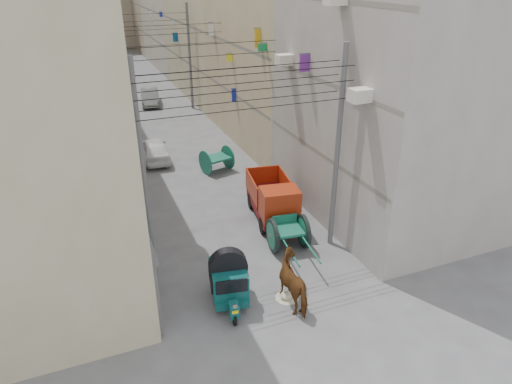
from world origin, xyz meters
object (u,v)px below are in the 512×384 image
auto_rickshaw (229,279)px  horse (296,282)px  distant_car_green (121,80)px  distant_car_grey (150,97)px  second_cart (217,159)px  tonga_cart (288,233)px  distant_car_white (154,149)px  feed_sack (287,295)px  mini_truck (274,203)px

auto_rickshaw → horse: horse is taller
horse → distant_car_green: horse is taller
distant_car_grey → second_cart: bearing=-78.9°
auto_rickshaw → distant_car_green: auto_rickshaw is taller
tonga_cart → horse: (-1.19, -3.11, 0.12)m
distant_car_white → distant_car_green: (0.57, 20.13, -0.03)m
tonga_cart → distant_car_green: bearing=101.3°
horse → distant_car_grey: size_ratio=0.50×
feed_sack → second_cart: bearing=84.5°
mini_truck → distant_car_white: size_ratio=0.99×
distant_car_white → distant_car_green: bearing=-89.2°
distant_car_grey → auto_rickshaw: bearing=-86.8°
tonga_cart → distant_car_green: size_ratio=0.74×
feed_sack → distant_car_green: bearing=92.0°
tonga_cart → distant_car_green: (-2.60, 31.79, -0.10)m
horse → distant_car_white: size_ratio=0.52×
auto_rickshaw → second_cart: 11.24m
auto_rickshaw → distant_car_grey: bearing=95.7°
distant_car_white → distant_car_grey: bearing=-96.6°
distant_car_green → distant_car_white: bearing=100.4°
distant_car_green → mini_truck: bearing=107.7°
feed_sack → auto_rickshaw: bearing=162.4°
tonga_cart → horse: 3.34m
feed_sack → distant_car_grey: bearing=89.6°
mini_truck → horse: (-1.53, -5.25, -0.13)m
horse → auto_rickshaw: bearing=-26.9°
mini_truck → distant_car_grey: size_ratio=0.96×
mini_truck → horse: 5.47m
auto_rickshaw → distant_car_grey: 26.49m
tonga_cart → feed_sack: bearing=-109.5°
horse → distant_car_grey: horse is taller
auto_rickshaw → feed_sack: bearing=-7.4°
feed_sack → horse: size_ratio=0.25×
second_cart → distant_car_grey: 15.61m
mini_truck → auto_rickshaw: bearing=-120.6°
auto_rickshaw → distant_car_green: 34.01m
mini_truck → distant_car_white: (-3.51, 9.53, -0.32)m
feed_sack → distant_car_green: size_ratio=0.11×
second_cart → auto_rickshaw: bearing=-119.5°
tonga_cart → distant_car_grey: size_ratio=0.81×
feed_sack → distant_car_grey: 27.02m
auto_rickshaw → tonga_cart: size_ratio=0.72×
auto_rickshaw → distant_car_grey: auto_rickshaw is taller
horse → feed_sack: bearing=-63.1°
second_cart → horse: (-0.92, -11.74, 0.13)m
second_cart → horse: size_ratio=0.90×
distant_car_white → distant_car_grey: size_ratio=0.96×
second_cart → distant_car_white: (-2.90, 3.04, -0.07)m
auto_rickshaw → tonga_cart: auto_rickshaw is taller
feed_sack → distant_car_grey: (0.18, 27.01, 0.53)m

